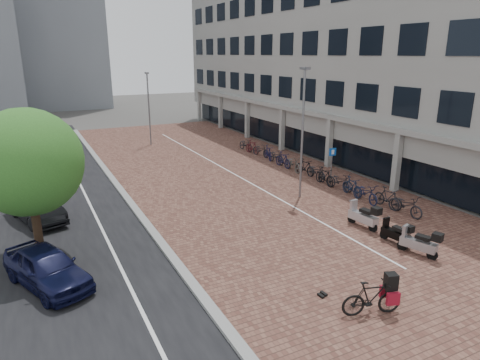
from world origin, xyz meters
The scene contains 19 objects.
ground centered at (0.00, 0.00, 0.00)m, with size 140.00×140.00×0.00m, color #474442.
plaza_brick centered at (2.00, 12.00, 0.01)m, with size 14.50×42.00×0.04m, color brown.
street_asphalt centered at (-9.00, 12.00, 0.01)m, with size 8.00×50.00×0.03m, color black.
curb centered at (-5.10, 12.00, 0.07)m, with size 0.35×42.00×0.14m, color gray.
lane_line centered at (-7.00, 12.00, 0.02)m, with size 0.12×44.00×0.00m, color white.
parking_line centered at (2.20, 12.00, 0.04)m, with size 0.10×30.00×0.00m, color white.
office_building centered at (12.97, 16.00, 8.44)m, with size 8.40×40.00×15.00m.
car_navy centered at (-9.41, 1.65, 0.67)m, with size 1.58×3.93×1.34m, color black.
car_dark centered at (-9.51, 8.21, 0.67)m, with size 1.42×4.08×1.35m, color black.
hero_bike centered at (-0.91, -4.51, 0.58)m, with size 1.93×1.07×1.31m.
shoes centered at (-1.59, -3.08, 0.05)m, with size 0.36×0.30×0.09m, color black, non-canonical shape.
scooter_front centered at (3.50, 0.73, 0.59)m, with size 0.53×1.71×1.17m, color #B3B3B8, non-canonical shape.
scooter_mid centered at (3.50, -1.18, 0.51)m, with size 0.46×1.47×1.01m, color black, non-canonical shape.
scooter_back centered at (3.50, -2.34, 0.56)m, with size 0.51×1.62×1.11m, color #96979B, non-canonical shape.
parking_sign centered at (6.46, 6.75, 1.44)m, with size 0.46×0.10×2.19m.
lamp_near centered at (3.39, 5.49, 3.40)m, with size 0.12×0.12×6.80m, color slate.
lamp_far centered at (-0.09, 22.79, 3.00)m, with size 0.12×0.12×5.99m, color slate.
street_tree centered at (-9.45, 4.20, 3.63)m, with size 3.93×3.93×5.71m.
bike_row centered at (6.16, 9.05, 0.52)m, with size 1.25×18.11×1.05m.
Camera 1 is at (-9.39, -12.65, 7.50)m, focal length 31.88 mm.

